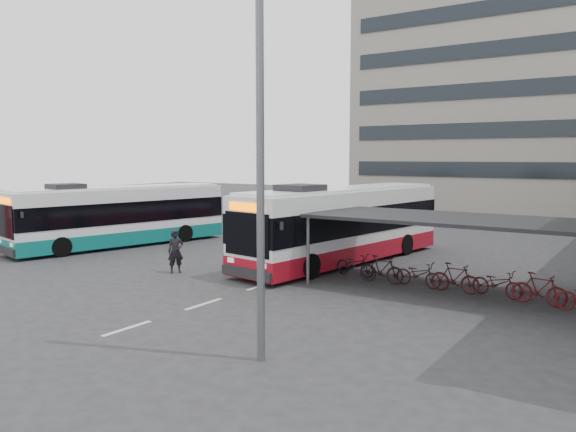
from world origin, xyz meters
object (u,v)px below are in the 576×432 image
Objects in this scene: pedestrian at (176,251)px; lamp_post at (255,132)px; bus_main at (344,225)px; bus_teal at (120,216)px.

lamp_post is at bearing -90.83° from pedestrian.
pedestrian is 0.19× the size of lamp_post.
lamp_post is (8.41, -5.86, 4.24)m from pedestrian.
pedestrian is (-4.35, -5.81, -0.76)m from bus_main.
bus_main is 7.02× the size of pedestrian.
bus_teal is 18.53m from lamp_post.
lamp_post reaches higher than bus_teal.
bus_main is at bearing 88.22° from lamp_post.
bus_main is 1.05× the size of bus_teal.
bus_main is 11.89m from bus_teal.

